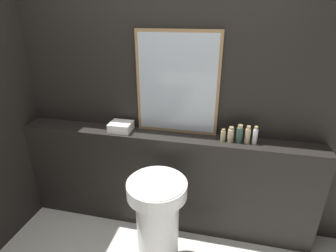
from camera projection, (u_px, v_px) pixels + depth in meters
The scene contains 10 objects.
wall_back at pixel (168, 100), 2.35m from camera, with size 8.00×0.06×2.50m.
vanity_counter at pixel (165, 180), 2.52m from camera, with size 2.73×0.24×0.97m.
pedestal_sink at pixel (158, 220), 2.08m from camera, with size 0.46×0.46×0.83m.
mirror at pixel (177, 84), 2.22m from camera, with size 0.72×0.03×0.88m.
towel_stack at pixel (121, 127), 2.40m from camera, with size 0.20×0.18×0.08m.
shampoo_bottle at pixel (223, 135), 2.21m from camera, with size 0.04×0.04×0.11m.
conditioner_bottle at pixel (231, 135), 2.19m from camera, with size 0.05×0.05×0.13m.
lotion_bottle at pixel (239, 134), 2.17m from camera, with size 0.05×0.05×0.16m.
body_wash_bottle at pixel (248, 135), 2.16m from camera, with size 0.04×0.04×0.15m.
hand_soap_bottle at pixel (255, 136), 2.15m from camera, with size 0.04×0.04×0.16m.
Camera 1 is at (0.50, -0.87, 1.97)m, focal length 28.00 mm.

